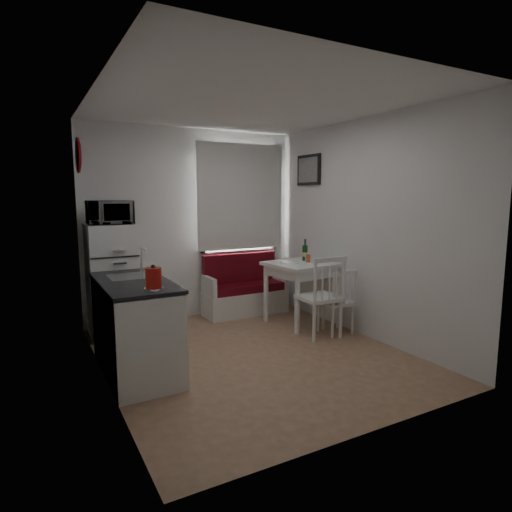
{
  "coord_description": "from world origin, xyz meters",
  "views": [
    {
      "loc": [
        -2.08,
        -3.88,
        1.7
      ],
      "look_at": [
        0.31,
        0.5,
        0.99
      ],
      "focal_mm": 30.0,
      "sensor_mm": 36.0,
      "label": 1
    }
  ],
  "objects_px": {
    "kitchen_counter": "(135,326)",
    "microwave": "(110,212)",
    "wine_bottle": "(305,250)",
    "fridge": "(112,280)",
    "bench": "(244,294)",
    "dining_table": "(309,268)",
    "chair_left": "(325,288)",
    "chair_right": "(340,295)",
    "kettle": "(154,278)"
  },
  "relations": [
    {
      "from": "kitchen_counter",
      "to": "wine_bottle",
      "type": "height_order",
      "value": "kitchen_counter"
    },
    {
      "from": "dining_table",
      "to": "microwave",
      "type": "relative_size",
      "value": 2.35
    },
    {
      "from": "fridge",
      "to": "microwave",
      "type": "xyz_separation_m",
      "value": [
        0.0,
        -0.05,
        0.82
      ]
    },
    {
      "from": "kitchen_counter",
      "to": "fridge",
      "type": "bearing_deg",
      "value": 89.1
    },
    {
      "from": "wine_bottle",
      "to": "bench",
      "type": "bearing_deg",
      "value": 130.84
    },
    {
      "from": "bench",
      "to": "dining_table",
      "type": "xyz_separation_m",
      "value": [
        0.58,
        -0.77,
        0.44
      ]
    },
    {
      "from": "microwave",
      "to": "wine_bottle",
      "type": "distance_m",
      "value": 2.54
    },
    {
      "from": "dining_table",
      "to": "kettle",
      "type": "bearing_deg",
      "value": -162.29
    },
    {
      "from": "kitchen_counter",
      "to": "wine_bottle",
      "type": "xyz_separation_m",
      "value": [
        2.45,
        0.68,
        0.51
      ]
    },
    {
      "from": "microwave",
      "to": "kitchen_counter",
      "type": "bearing_deg",
      "value": -90.94
    },
    {
      "from": "kitchen_counter",
      "to": "microwave",
      "type": "distance_m",
      "value": 1.59
    },
    {
      "from": "microwave",
      "to": "dining_table",
      "type": "bearing_deg",
      "value": -14.23
    },
    {
      "from": "bench",
      "to": "wine_bottle",
      "type": "relative_size",
      "value": 4.1
    },
    {
      "from": "microwave",
      "to": "chair_right",
      "type": "bearing_deg",
      "value": -27.57
    },
    {
      "from": "fridge",
      "to": "microwave",
      "type": "bearing_deg",
      "value": -90.0
    },
    {
      "from": "fridge",
      "to": "microwave",
      "type": "distance_m",
      "value": 0.82
    },
    {
      "from": "bench",
      "to": "dining_table",
      "type": "distance_m",
      "value": 1.06
    },
    {
      "from": "kitchen_counter",
      "to": "chair_right",
      "type": "bearing_deg",
      "value": -1.74
    },
    {
      "from": "bench",
      "to": "kettle",
      "type": "height_order",
      "value": "kettle"
    },
    {
      "from": "kitchen_counter",
      "to": "microwave",
      "type": "xyz_separation_m",
      "value": [
        0.02,
        1.19,
        1.04
      ]
    },
    {
      "from": "bench",
      "to": "fridge",
      "type": "bearing_deg",
      "value": -176.66
    },
    {
      "from": "dining_table",
      "to": "microwave",
      "type": "distance_m",
      "value": 2.62
    },
    {
      "from": "chair_left",
      "to": "chair_right",
      "type": "bearing_deg",
      "value": 7.11
    },
    {
      "from": "dining_table",
      "to": "fridge",
      "type": "height_order",
      "value": "fridge"
    },
    {
      "from": "bench",
      "to": "kettle",
      "type": "bearing_deg",
      "value": -133.91
    },
    {
      "from": "bench",
      "to": "fridge",
      "type": "height_order",
      "value": "fridge"
    },
    {
      "from": "bench",
      "to": "microwave",
      "type": "distance_m",
      "value": 2.22
    },
    {
      "from": "fridge",
      "to": "wine_bottle",
      "type": "relative_size",
      "value": 4.64
    },
    {
      "from": "dining_table",
      "to": "bench",
      "type": "bearing_deg",
      "value": 119.68
    },
    {
      "from": "kitchen_counter",
      "to": "wine_bottle",
      "type": "relative_size",
      "value": 4.5
    },
    {
      "from": "fridge",
      "to": "chair_left",
      "type": "bearing_deg",
      "value": -31.56
    },
    {
      "from": "wine_bottle",
      "to": "dining_table",
      "type": "bearing_deg",
      "value": -91.0
    },
    {
      "from": "chair_left",
      "to": "chair_right",
      "type": "relative_size",
      "value": 1.23
    },
    {
      "from": "chair_right",
      "to": "kettle",
      "type": "xyz_separation_m",
      "value": [
        -2.4,
        -0.46,
        0.51
      ]
    },
    {
      "from": "chair_right",
      "to": "fridge",
      "type": "distance_m",
      "value": 2.77
    },
    {
      "from": "chair_right",
      "to": "fridge",
      "type": "relative_size",
      "value": 0.32
    },
    {
      "from": "kettle",
      "to": "chair_right",
      "type": "bearing_deg",
      "value": 10.88
    },
    {
      "from": "kitchen_counter",
      "to": "kettle",
      "type": "distance_m",
      "value": 0.77
    },
    {
      "from": "chair_left",
      "to": "fridge",
      "type": "xyz_separation_m",
      "value": [
        -2.18,
        1.34,
        0.07
      ]
    },
    {
      "from": "dining_table",
      "to": "kettle",
      "type": "height_order",
      "value": "kettle"
    },
    {
      "from": "chair_left",
      "to": "kettle",
      "type": "xyz_separation_m",
      "value": [
        -2.15,
        -0.44,
        0.39
      ]
    },
    {
      "from": "kitchen_counter",
      "to": "kettle",
      "type": "xyz_separation_m",
      "value": [
        0.05,
        -0.54,
        0.55
      ]
    },
    {
      "from": "bench",
      "to": "fridge",
      "type": "relative_size",
      "value": 0.88
    },
    {
      "from": "chair_left",
      "to": "wine_bottle",
      "type": "relative_size",
      "value": 1.82
    },
    {
      "from": "chair_right",
      "to": "kettle",
      "type": "distance_m",
      "value": 2.5
    },
    {
      "from": "fridge",
      "to": "microwave",
      "type": "height_order",
      "value": "microwave"
    },
    {
      "from": "bench",
      "to": "dining_table",
      "type": "height_order",
      "value": "bench"
    },
    {
      "from": "kettle",
      "to": "wine_bottle",
      "type": "height_order",
      "value": "kettle"
    },
    {
      "from": "wine_bottle",
      "to": "kettle",
      "type": "bearing_deg",
      "value": -153.17
    },
    {
      "from": "chair_left",
      "to": "wine_bottle",
      "type": "xyz_separation_m",
      "value": [
        0.25,
        0.77,
        0.35
      ]
    }
  ]
}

